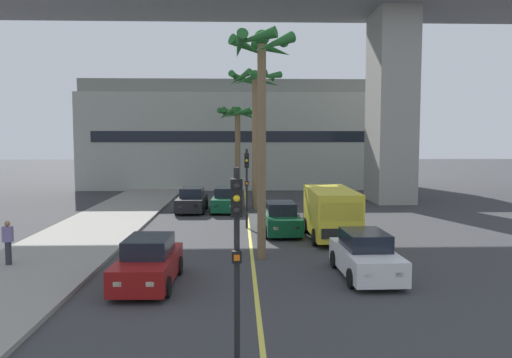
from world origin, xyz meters
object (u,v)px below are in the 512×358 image
object	(u,v)px
car_queue_second	(148,263)
palm_tree_near_median	(262,77)
delivery_van	(331,212)
traffic_light_median_near	(237,241)
pedestrian_mid_block	(8,242)
car_queue_fifth	(281,219)
car_queue_front	(226,200)
traffic_light_median_far	(247,177)
car_queue_third	(192,201)
car_queue_fourth	(366,256)
palm_tree_far_median	(238,125)
palm_tree_mid_median	(255,96)

from	to	relation	value
car_queue_second	palm_tree_near_median	bearing A→B (deg)	41.63
delivery_van	traffic_light_median_near	distance (m)	14.26
car_queue_second	pedestrian_mid_block	world-z (taller)	pedestrian_mid_block
pedestrian_mid_block	palm_tree_near_median	bearing A→B (deg)	7.32
car_queue_fifth	car_queue_second	bearing A→B (deg)	-120.02
delivery_van	car_queue_front	bearing A→B (deg)	119.79
car_queue_front	palm_tree_near_median	bearing A→B (deg)	-82.38
car_queue_fifth	traffic_light_median_near	size ratio (longest dim) A/B	0.99
delivery_van	traffic_light_median_far	size ratio (longest dim) A/B	1.25
delivery_van	car_queue_third	bearing A→B (deg)	129.47
car_queue_fourth	palm_tree_far_median	xyz separation A→B (m)	(-4.45, 22.54, 5.08)
car_queue_second	traffic_light_median_near	bearing A→B (deg)	-64.78
traffic_light_median_near	car_queue_fourth	bearing A→B (deg)	57.45
traffic_light_median_near	palm_tree_near_median	size ratio (longest dim) A/B	0.47
palm_tree_near_median	pedestrian_mid_block	bearing A→B (deg)	-172.68
palm_tree_far_median	palm_tree_mid_median	bearing A→B (deg)	-78.76
car_queue_front	car_queue_fifth	distance (m)	8.17
car_queue_third	car_queue_second	bearing A→B (deg)	-89.72
delivery_van	palm_tree_near_median	world-z (taller)	palm_tree_near_median
car_queue_fifth	traffic_light_median_near	distance (m)	15.20
car_queue_fifth	palm_tree_near_median	distance (m)	8.40
car_queue_fifth	pedestrian_mid_block	size ratio (longest dim) A/B	2.57
car_queue_fifth	car_queue_third	bearing A→B (deg)	124.18
palm_tree_mid_median	car_queue_fifth	bearing A→B (deg)	-83.37
car_queue_fifth	traffic_light_median_far	bearing A→B (deg)	138.69
car_queue_front	palm_tree_near_median	world-z (taller)	palm_tree_near_median
car_queue_third	traffic_light_median_near	size ratio (longest dim) A/B	0.99
traffic_light_median_far	car_queue_second	bearing A→B (deg)	-108.27
delivery_van	traffic_light_median_far	world-z (taller)	traffic_light_median_far
car_queue_fifth	pedestrian_mid_block	distance (m)	12.39
car_queue_fifth	traffic_light_median_near	world-z (taller)	traffic_light_median_near
car_queue_front	car_queue_third	size ratio (longest dim) A/B	1.00
car_queue_second	traffic_light_median_far	xyz separation A→B (m)	(3.37, 10.21, 1.99)
car_queue_third	palm_tree_mid_median	distance (m)	8.08
car_queue_front	traffic_light_median_near	size ratio (longest dim) A/B	0.99
car_queue_front	palm_tree_near_median	xyz separation A→B (m)	(1.73, -12.93, 6.41)
palm_tree_mid_median	pedestrian_mid_block	bearing A→B (deg)	-122.00
car_queue_fourth	palm_tree_near_median	bearing A→B (deg)	142.03
car_queue_front	delivery_van	bearing A→B (deg)	-60.21
car_queue_second	car_queue_fourth	distance (m)	7.36
car_queue_third	car_queue_fourth	bearing A→B (deg)	-64.55
palm_tree_near_median	palm_tree_far_median	size ratio (longest dim) A/B	1.24
traffic_light_median_near	palm_tree_mid_median	world-z (taller)	palm_tree_mid_median
car_queue_second	palm_tree_near_median	world-z (taller)	palm_tree_near_median
car_queue_fourth	car_queue_second	bearing A→B (deg)	-174.31
car_queue_front	car_queue_fifth	xyz separation A→B (m)	(2.91, -7.63, 0.00)
car_queue_front	delivery_van	world-z (taller)	delivery_van
car_queue_second	traffic_light_median_near	xyz separation A→B (m)	(2.91, -6.18, 1.99)
car_queue_fourth	palm_tree_mid_median	world-z (taller)	palm_tree_mid_median
car_queue_third	car_queue_fifth	xyz separation A→B (m)	(5.13, -7.55, 0.00)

